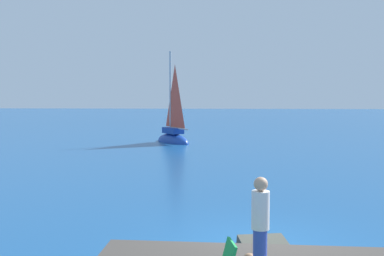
% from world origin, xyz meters
% --- Properties ---
extents(ground_plane, '(160.00, 160.00, 0.00)m').
position_xyz_m(ground_plane, '(0.00, 0.00, 0.00)').
color(ground_plane, navy).
extents(sailboat_near, '(3.08, 3.61, 6.79)m').
position_xyz_m(sailboat_near, '(-3.87, 20.88, 0.37)').
color(sailboat_near, '#193D99').
rests_on(sailboat_near, ground).
extents(person_standing, '(0.28, 0.28, 1.62)m').
position_xyz_m(person_standing, '(-0.25, -3.03, 1.42)').
color(person_standing, '#334CB2').
rests_on(person_standing, shore_ledge).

